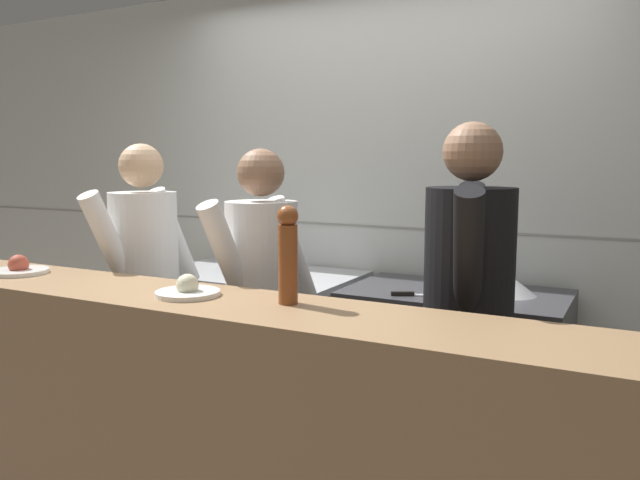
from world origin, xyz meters
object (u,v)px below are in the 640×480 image
object	(u,v)px
plated_dish_appetiser	(188,290)
chef_sous	(262,306)
stock_pot	(244,258)
oven_range	(259,346)
chefs_knife	(425,294)
plated_dish_main	(19,269)
chef_head_cook	(146,289)
pepper_mill	(288,253)
chef_line	(468,318)
mixing_bowl_steel	(511,285)

from	to	relation	value
plated_dish_appetiser	chef_sous	bearing A→B (deg)	94.94
stock_pot	oven_range	bearing A→B (deg)	28.84
chefs_knife	plated_dish_main	bearing A→B (deg)	-144.04
plated_dish_appetiser	chef_head_cook	distance (m)	0.92
oven_range	chef_head_cook	size ratio (longest dim) A/B	0.71
plated_dish_main	chef_head_cook	xyz separation A→B (m)	(0.22, 0.54, -0.17)
pepper_mill	plated_dish_main	bearing A→B (deg)	-177.88
chefs_knife	chef_sous	distance (m)	0.79
chef_sous	chef_line	bearing A→B (deg)	15.14
pepper_mill	chef_sous	xyz separation A→B (m)	(-0.44, 0.51, -0.34)
chef_line	mixing_bowl_steel	bearing A→B (deg)	74.85
mixing_bowl_steel	plated_dish_appetiser	bearing A→B (deg)	-124.70
stock_pot	pepper_mill	bearing A→B (deg)	-49.65
oven_range	chef_sous	world-z (taller)	chef_sous
chefs_knife	plated_dish_main	world-z (taller)	plated_dish_main
chefs_knife	chef_sous	size ratio (longest dim) A/B	0.23
plated_dish_main	plated_dish_appetiser	size ratio (longest dim) A/B	1.05
plated_dish_appetiser	chef_sous	world-z (taller)	chef_sous
plated_dish_main	oven_range	bearing A→B (deg)	71.74
plated_dish_appetiser	chef_head_cook	bearing A→B (deg)	142.99
oven_range	chef_line	size ratio (longest dim) A/B	0.69
stock_pot	chef_line	world-z (taller)	chef_line
oven_range	chefs_knife	distance (m)	1.17
oven_range	chef_line	distance (m)	1.62
plated_dish_appetiser	chef_line	size ratio (longest dim) A/B	0.14
oven_range	chef_head_cook	xyz separation A→B (m)	(-0.20, -0.71, 0.45)
oven_range	stock_pot	distance (m)	0.53
mixing_bowl_steel	chef_line	xyz separation A→B (m)	(-0.03, -0.70, -0.00)
plated_dish_appetiser	stock_pot	bearing A→B (deg)	116.09
oven_range	chef_line	xyz separation A→B (m)	(1.40, -0.66, 0.49)
pepper_mill	chef_line	world-z (taller)	chef_line
plated_dish_appetiser	chef_line	distance (m)	1.06
mixing_bowl_steel	chef_head_cook	size ratio (longest dim) A/B	0.15
oven_range	plated_dish_appetiser	xyz separation A→B (m)	(0.53, -1.26, 0.62)
pepper_mill	chef_line	distance (m)	0.78
chefs_knife	oven_range	bearing A→B (deg)	170.94
oven_range	plated_dish_main	world-z (taller)	plated_dish_main
plated_dish_main	pepper_mill	size ratio (longest dim) A/B	0.73
oven_range	chef_sous	xyz separation A→B (m)	(0.48, -0.69, 0.44)
mixing_bowl_steel	plated_dish_main	xyz separation A→B (m)	(-1.84, -1.28, 0.13)
chefs_knife	chef_head_cook	distance (m)	1.37
oven_range	stock_pot	xyz separation A→B (m)	(-0.07, -0.04, 0.53)
chef_sous	plated_dish_main	bearing A→B (deg)	-134.90
oven_range	pepper_mill	xyz separation A→B (m)	(0.92, -1.20, 0.78)
mixing_bowl_steel	plated_dish_main	world-z (taller)	plated_dish_main
stock_pot	mixing_bowl_steel	bearing A→B (deg)	2.91
plated_dish_main	mixing_bowl_steel	bearing A→B (deg)	34.94
oven_range	chefs_knife	size ratio (longest dim) A/B	3.13
chef_head_cook	chef_sous	size ratio (longest dim) A/B	1.02
chef_sous	stock_pot	bearing A→B (deg)	143.22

